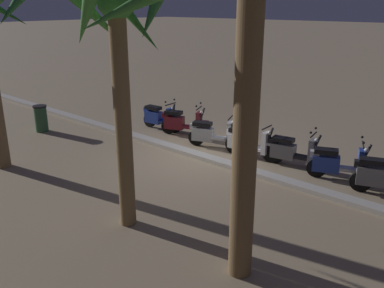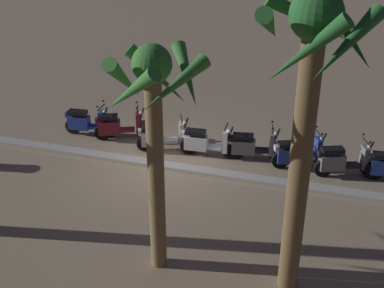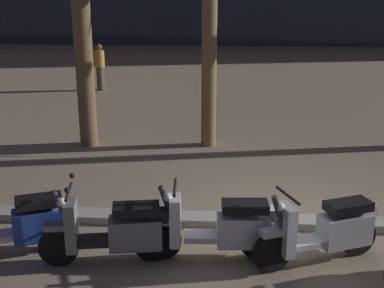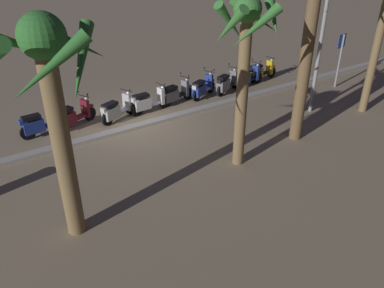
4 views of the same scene
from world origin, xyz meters
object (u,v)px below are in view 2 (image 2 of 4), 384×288
scooter_grey_gap_after_mid (342,161)px  palm_tree_far_corner (309,86)px  scooter_blue_mid_rear (86,122)px  scooter_grey_last_in_row (252,146)px  scooter_white_mid_front (205,142)px  scooter_maroon_mid_centre (118,126)px  scooter_blue_far_back (298,153)px  scooter_silver_tail_end (162,137)px  palm_tree_near_sign (155,110)px

scooter_grey_gap_after_mid → palm_tree_far_corner: (0.83, 4.77, 3.81)m
scooter_blue_mid_rear → scooter_grey_last_in_row: bearing=179.2°
scooter_white_mid_front → scooter_maroon_mid_centre: scooter_maroon_mid_centre is taller
palm_tree_far_corner → scooter_blue_far_back: bearing=-85.5°
scooter_silver_tail_end → scooter_blue_mid_rear: (2.67, -0.29, 0.01)m
scooter_grey_last_in_row → scooter_blue_mid_rear: (5.40, -0.07, 0.01)m
scooter_grey_gap_after_mid → scooter_maroon_mid_centre: bearing=-2.6°
scooter_blue_mid_rear → palm_tree_near_sign: palm_tree_near_sign is taller
scooter_blue_mid_rear → scooter_silver_tail_end: bearing=173.9°
palm_tree_far_corner → palm_tree_near_sign: 2.79m
scooter_grey_gap_after_mid → scooter_blue_mid_rear: (7.93, -0.29, -0.02)m
scooter_white_mid_front → scooter_grey_last_in_row: bearing=-172.4°
scooter_white_mid_front → palm_tree_far_corner: 6.86m
scooter_silver_tail_end → scooter_maroon_mid_centre: scooter_maroon_mid_centre is taller
scooter_blue_far_back → scooter_blue_mid_rear: 6.72m
scooter_blue_mid_rear → palm_tree_near_sign: 7.52m
scooter_grey_last_in_row → palm_tree_near_sign: (0.99, 5.15, 3.14)m
scooter_blue_far_back → scooter_silver_tail_end: (4.05, 0.13, -0.00)m
palm_tree_far_corner → palm_tree_near_sign: (2.70, 0.17, -0.70)m
scooter_grey_gap_after_mid → scooter_silver_tail_end: (5.27, 0.00, -0.03)m
palm_tree_near_sign → scooter_blue_far_back: bearing=-114.5°
scooter_maroon_mid_centre → scooter_blue_mid_rear: bearing=1.1°
scooter_grey_last_in_row → scooter_white_mid_front: (1.37, 0.18, 0.00)m
scooter_maroon_mid_centre → scooter_blue_mid_rear: 1.11m
scooter_grey_gap_after_mid → scooter_blue_mid_rear: size_ratio=1.00×
scooter_grey_last_in_row → scooter_maroon_mid_centre: size_ratio=1.00×
scooter_white_mid_front → scooter_silver_tail_end: size_ratio=1.06×
scooter_grey_gap_after_mid → scooter_maroon_mid_centre: (6.83, -0.31, -0.01)m
scooter_grey_last_in_row → scooter_white_mid_front: 1.38m
scooter_blue_mid_rear → scooter_white_mid_front: bearing=176.3°
scooter_silver_tail_end → scooter_maroon_mid_centre: size_ratio=0.98×
scooter_grey_gap_after_mid → palm_tree_near_sign: size_ratio=0.36×
scooter_grey_gap_after_mid → palm_tree_far_corner: 6.16m
scooter_grey_last_in_row → scooter_blue_mid_rear: size_ratio=0.99×
scooter_silver_tail_end → scooter_blue_far_back: bearing=-178.1°
scooter_maroon_mid_centre → scooter_blue_mid_rear: (1.11, 0.02, -0.01)m
scooter_white_mid_front → palm_tree_near_sign: size_ratio=0.38×
scooter_blue_far_back → scooter_maroon_mid_centre: 5.61m
scooter_grey_last_in_row → scooter_white_mid_front: bearing=7.6°
scooter_silver_tail_end → scooter_grey_gap_after_mid: bearing=-180.0°
scooter_grey_last_in_row → scooter_white_mid_front: size_ratio=0.95×
scooter_grey_gap_after_mid → scooter_white_mid_front: (3.91, -0.03, -0.02)m
scooter_silver_tail_end → scooter_blue_mid_rear: bearing=-6.1°
scooter_blue_far_back → scooter_grey_last_in_row: same height
scooter_white_mid_front → scooter_silver_tail_end: 1.36m
scooter_maroon_mid_centre → palm_tree_near_sign: size_ratio=0.36×
scooter_white_mid_front → scooter_maroon_mid_centre: bearing=-5.5°
palm_tree_near_sign → scooter_white_mid_front: bearing=-85.7°
scooter_grey_last_in_row → scooter_blue_mid_rear: 5.40m
scooter_maroon_mid_centre → palm_tree_near_sign: palm_tree_near_sign is taller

